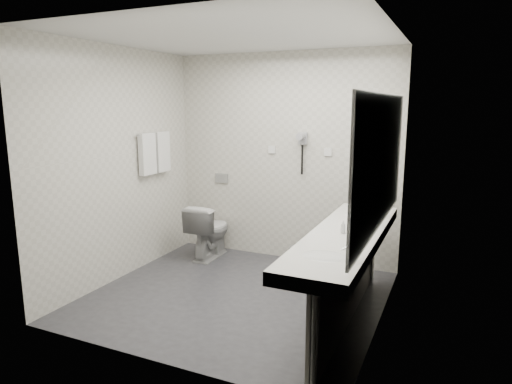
% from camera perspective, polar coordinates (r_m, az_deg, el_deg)
% --- Properties ---
extents(floor, '(2.80, 2.80, 0.00)m').
position_cam_1_polar(floor, '(4.65, -2.51, -12.98)').
color(floor, '#2D2C31').
rests_on(floor, ground).
extents(ceiling, '(2.80, 2.80, 0.00)m').
position_cam_1_polar(ceiling, '(4.29, -2.81, 19.17)').
color(ceiling, silver).
rests_on(ceiling, wall_back).
extents(wall_back, '(2.80, 0.00, 2.80)m').
position_cam_1_polar(wall_back, '(5.48, 3.52, 4.29)').
color(wall_back, beige).
rests_on(wall_back, floor).
extents(wall_front, '(2.80, 0.00, 2.80)m').
position_cam_1_polar(wall_front, '(3.21, -13.19, -0.82)').
color(wall_front, beige).
rests_on(wall_front, floor).
extents(wall_left, '(0.00, 2.60, 2.60)m').
position_cam_1_polar(wall_left, '(5.08, -16.91, 3.30)').
color(wall_left, beige).
rests_on(wall_left, floor).
extents(wall_right, '(0.00, 2.60, 2.60)m').
position_cam_1_polar(wall_right, '(3.88, 16.15, 1.05)').
color(wall_right, beige).
rests_on(wall_right, floor).
extents(vanity_counter, '(0.55, 2.20, 0.10)m').
position_cam_1_polar(vanity_counter, '(3.83, 11.27, -5.74)').
color(vanity_counter, silver).
rests_on(vanity_counter, floor).
extents(vanity_panel, '(0.03, 2.15, 0.75)m').
position_cam_1_polar(vanity_panel, '(3.97, 11.39, -11.66)').
color(vanity_panel, gray).
rests_on(vanity_panel, floor).
extents(vanity_post_near, '(0.06, 0.06, 0.75)m').
position_cam_1_polar(vanity_post_near, '(3.06, 7.31, -18.84)').
color(vanity_post_near, silver).
rests_on(vanity_post_near, floor).
extents(vanity_post_far, '(0.06, 0.06, 0.75)m').
position_cam_1_polar(vanity_post_far, '(4.93, 14.49, -7.26)').
color(vanity_post_far, silver).
rests_on(vanity_post_far, floor).
extents(mirror, '(0.02, 2.20, 1.05)m').
position_cam_1_polar(mirror, '(3.65, 15.63, 3.67)').
color(mirror, '#B2BCC6').
rests_on(mirror, wall_right).
extents(basin_near, '(0.40, 0.31, 0.05)m').
position_cam_1_polar(basin_near, '(3.22, 8.63, -8.26)').
color(basin_near, silver).
rests_on(basin_near, vanity_counter).
extents(basin_far, '(0.40, 0.31, 0.05)m').
position_cam_1_polar(basin_far, '(4.44, 13.20, -3.04)').
color(basin_far, silver).
rests_on(basin_far, vanity_counter).
extents(faucet_near, '(0.04, 0.04, 0.15)m').
position_cam_1_polar(faucet_near, '(3.15, 12.11, -7.12)').
color(faucet_near, silver).
rests_on(faucet_near, vanity_counter).
extents(faucet_far, '(0.04, 0.04, 0.15)m').
position_cam_1_polar(faucet_far, '(4.39, 15.75, -2.12)').
color(faucet_far, silver).
rests_on(faucet_far, vanity_counter).
extents(soap_bottle_a, '(0.05, 0.05, 0.10)m').
position_cam_1_polar(soap_bottle_a, '(3.80, 12.16, -4.40)').
color(soap_bottle_a, silver).
rests_on(soap_bottle_a, vanity_counter).
extents(soap_bottle_c, '(0.06, 0.06, 0.11)m').
position_cam_1_polar(soap_bottle_c, '(3.77, 10.96, -4.33)').
color(soap_bottle_c, silver).
rests_on(soap_bottle_c, vanity_counter).
extents(glass_left, '(0.07, 0.07, 0.11)m').
position_cam_1_polar(glass_left, '(3.95, 13.59, -3.77)').
color(glass_left, silver).
rests_on(glass_left, vanity_counter).
extents(glass_right, '(0.08, 0.08, 0.11)m').
position_cam_1_polar(glass_right, '(4.08, 14.60, -3.30)').
color(glass_right, silver).
rests_on(glass_right, vanity_counter).
extents(toilet, '(0.39, 0.68, 0.69)m').
position_cam_1_polar(toilet, '(5.67, -5.93, -4.87)').
color(toilet, silver).
rests_on(toilet, floor).
extents(flush_plate, '(0.18, 0.02, 0.12)m').
position_cam_1_polar(flush_plate, '(5.86, -4.37, 1.76)').
color(flush_plate, '#B2B5BA').
rests_on(flush_plate, wall_back).
extents(pedal_bin, '(0.19, 0.19, 0.25)m').
position_cam_1_polar(pedal_bin, '(5.34, 5.13, -8.34)').
color(pedal_bin, '#B2B5BA').
rests_on(pedal_bin, floor).
extents(bin_lid, '(0.18, 0.18, 0.02)m').
position_cam_1_polar(bin_lid, '(5.30, 5.16, -7.00)').
color(bin_lid, '#B2B5BA').
rests_on(bin_lid, pedal_bin).
extents(towel_rail, '(0.02, 0.62, 0.02)m').
position_cam_1_polar(towel_rail, '(5.44, -12.87, 7.17)').
color(towel_rail, silver).
rests_on(towel_rail, wall_left).
extents(towel_near, '(0.07, 0.24, 0.48)m').
position_cam_1_polar(towel_near, '(5.35, -13.59, 4.70)').
color(towel_near, silver).
rests_on(towel_near, towel_rail).
extents(towel_far, '(0.07, 0.24, 0.48)m').
position_cam_1_polar(towel_far, '(5.57, -11.83, 5.02)').
color(towel_far, silver).
rests_on(towel_far, towel_rail).
extents(dryer_cradle, '(0.10, 0.04, 0.14)m').
position_cam_1_polar(dryer_cradle, '(5.34, 5.96, 6.77)').
color(dryer_cradle, gray).
rests_on(dryer_cradle, wall_back).
extents(dryer_barrel, '(0.08, 0.14, 0.08)m').
position_cam_1_polar(dryer_barrel, '(5.27, 5.73, 7.05)').
color(dryer_barrel, gray).
rests_on(dryer_barrel, dryer_cradle).
extents(dryer_cord, '(0.02, 0.02, 0.35)m').
position_cam_1_polar(dryer_cord, '(5.35, 5.86, 4.09)').
color(dryer_cord, black).
rests_on(dryer_cord, dryer_cradle).
extents(switch_plate_a, '(0.09, 0.02, 0.09)m').
position_cam_1_polar(switch_plate_a, '(5.51, 2.02, 5.39)').
color(switch_plate_a, silver).
rests_on(switch_plate_a, wall_back).
extents(switch_plate_b, '(0.09, 0.02, 0.09)m').
position_cam_1_polar(switch_plate_b, '(5.29, 9.09, 5.02)').
color(switch_plate_b, silver).
rests_on(switch_plate_b, wall_back).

